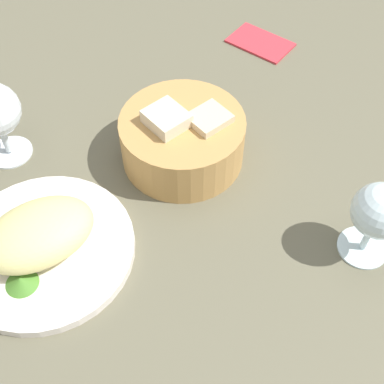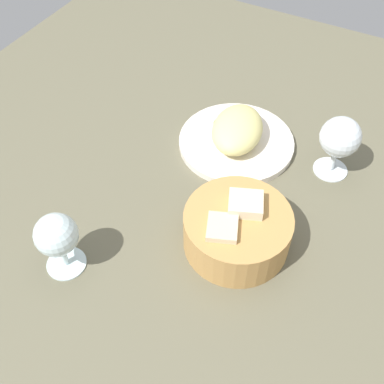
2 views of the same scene
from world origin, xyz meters
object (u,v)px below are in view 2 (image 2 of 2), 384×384
at_px(bread_basket, 237,229).
at_px(wine_glass_far, 340,139).
at_px(plate, 236,142).
at_px(wine_glass_near, 57,237).

relative_size(bread_basket, wine_glass_far, 1.43).
bearing_deg(plate, wine_glass_far, 96.57).
bearing_deg(wine_glass_far, plate, -83.43).
bearing_deg(plate, bread_basket, 24.36).
xyz_separation_m(bread_basket, wine_glass_near, (0.17, -0.23, 0.04)).
distance_m(plate, wine_glass_near, 0.41).
bearing_deg(wine_glass_far, wine_glass_near, -37.68).
distance_m(plate, wine_glass_far, 0.21).
distance_m(plate, bread_basket, 0.24).
height_order(bread_basket, wine_glass_near, wine_glass_near).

